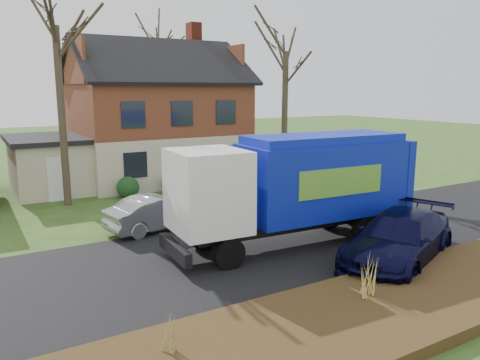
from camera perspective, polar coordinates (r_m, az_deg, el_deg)
ground at (r=15.57m, az=1.80°, el=-8.65°), size 120.00×120.00×0.00m
road at (r=15.57m, az=1.80°, el=-8.61°), size 80.00×7.00×0.02m
mulch_verge at (r=11.74m, az=16.33°, el=-15.12°), size 80.00×3.50×0.30m
main_house at (r=27.92m, az=-11.12°, el=8.33°), size 12.95×8.95×9.26m
garbage_truck at (r=15.88m, az=7.40°, el=-0.29°), size 8.82×2.81×3.73m
silver_sedan at (r=18.00m, az=-9.90°, el=-3.87°), size 4.22×2.14×1.33m
navy_wagon at (r=15.11m, az=18.80°, el=-6.77°), size 5.75×3.97×1.54m
tree_front_east at (r=26.41m, az=5.66°, el=17.87°), size 3.73×3.73×10.35m
tree_back at (r=37.73m, az=-9.99°, el=18.40°), size 3.86×3.86×12.23m
grass_clump_west at (r=9.43m, az=-8.30°, el=-17.79°), size 0.31×0.25×0.82m
grass_clump_mid at (r=11.83m, az=15.19°, el=-11.28°), size 0.38×0.31×1.05m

